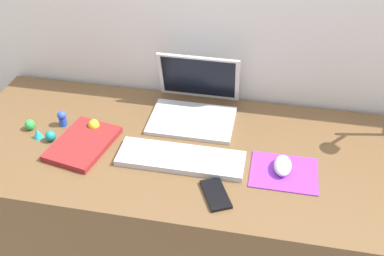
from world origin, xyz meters
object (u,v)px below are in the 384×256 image
object	(u,v)px
toy_figurine_cyan	(38,133)
laptop	(195,101)
keyboard	(181,159)
toy_figurine_teal	(50,136)
toy_figurine_yellow	(94,125)
toy_figurine_blue	(62,118)
toy_figurine_green	(29,125)
cell_phone	(216,194)
notebook_pad	(83,143)
mouse	(283,165)

from	to	relation	value
toy_figurine_cyan	laptop	bearing A→B (deg)	26.23
keyboard	toy_figurine_teal	distance (m)	0.46
laptop	toy_figurine_cyan	xyz separation A→B (m)	(-0.50, -0.25, -0.04)
keyboard	toy_figurine_teal	xyz separation A→B (m)	(-0.46, 0.02, 0.01)
toy_figurine_yellow	toy_figurine_cyan	bearing A→B (deg)	-156.28
toy_figurine_blue	toy_figurine_green	world-z (taller)	toy_figurine_blue
toy_figurine_teal	cell_phone	bearing A→B (deg)	-14.21
laptop	toy_figurine_cyan	size ratio (longest dim) A/B	8.26
toy_figurine_blue	toy_figurine_yellow	distance (m)	0.12
keyboard	toy_figurine_yellow	distance (m)	0.35
keyboard	notebook_pad	size ratio (longest dim) A/B	1.71
cell_phone	toy_figurine_green	size ratio (longest dim) A/B	3.35
toy_figurine_blue	keyboard	bearing A→B (deg)	-13.52
laptop	notebook_pad	distance (m)	0.43
mouse	toy_figurine_teal	world-z (taller)	same
mouse	toy_figurine_yellow	distance (m)	0.66
mouse	cell_phone	bearing A→B (deg)	-141.79
toy_figurine_blue	toy_figurine_teal	bearing A→B (deg)	-93.45
mouse	toy_figurine_cyan	xyz separation A→B (m)	(-0.83, 0.01, -0.00)
toy_figurine_green	toy_figurine_yellow	world-z (taller)	toy_figurine_yellow
toy_figurine_cyan	notebook_pad	bearing A→B (deg)	-4.15
mouse	toy_figurine_cyan	distance (m)	0.83
keyboard	cell_phone	world-z (taller)	keyboard
notebook_pad	toy_figurine_blue	xyz separation A→B (m)	(-0.11, 0.10, 0.02)
toy_figurine_teal	toy_figurine_green	bearing A→B (deg)	156.35
laptop	cell_phone	world-z (taller)	laptop
laptop	toy_figurine_teal	xyz separation A→B (m)	(-0.45, -0.25, -0.03)
keyboard	toy_figurine_green	world-z (taller)	toy_figurine_green
cell_phone	toy_figurine_teal	size ratio (longest dim) A/B	3.30
keyboard	mouse	world-z (taller)	mouse
toy_figurine_blue	cell_phone	bearing A→B (deg)	-22.33
cell_phone	toy_figurine_cyan	bearing A→B (deg)	139.99
keyboard	toy_figurine_yellow	size ratio (longest dim) A/B	9.41
laptop	toy_figurine_cyan	distance (m)	0.56
notebook_pad	toy_figurine_yellow	xyz separation A→B (m)	(0.01, 0.09, 0.01)
mouse	toy_figurine_yellow	xyz separation A→B (m)	(-0.66, 0.08, 0.00)
laptop	toy_figurine_teal	world-z (taller)	laptop
toy_figurine_yellow	cell_phone	bearing A→B (deg)	-26.55
cell_phone	toy_figurine_yellow	world-z (taller)	toy_figurine_yellow
keyboard	toy_figurine_cyan	distance (m)	0.51
toy_figurine_green	toy_figurine_teal	xyz separation A→B (m)	(0.10, -0.04, 0.00)
toy_figurine_green	mouse	bearing A→B (deg)	-2.86
cell_phone	toy_figurine_yellow	xyz separation A→B (m)	(-0.47, 0.23, 0.02)
mouse	notebook_pad	distance (m)	0.66
keyboard	toy_figurine_blue	distance (m)	0.46
toy_figurine_green	keyboard	bearing A→B (deg)	-6.26
notebook_pad	cell_phone	bearing A→B (deg)	-5.71
mouse	toy_figurine_blue	xyz separation A→B (m)	(-0.78, 0.09, 0.01)
toy_figurine_cyan	toy_figurine_yellow	size ratio (longest dim) A/B	0.83
mouse	notebook_pad	world-z (taller)	mouse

